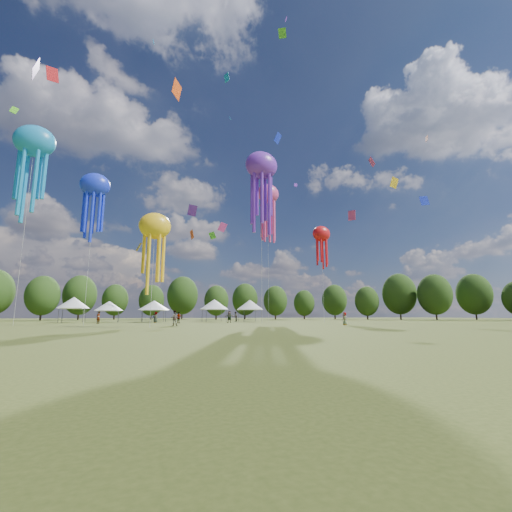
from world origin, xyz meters
name	(u,v)px	position (x,y,z in m)	size (l,w,h in m)	color
ground	(419,346)	(0.00, 0.00, 0.00)	(300.00, 300.00, 0.00)	#384416
spectator_near	(174,318)	(-5.97, 30.12, 0.88)	(0.86, 0.67, 1.76)	gray
spectators_far	(205,317)	(1.28, 47.64, 0.90)	(30.45, 32.12, 1.93)	gray
festival_tents	(166,305)	(-4.51, 55.66, 3.17)	(37.14, 8.03, 4.39)	#47474C
show_kites	(209,193)	(-0.11, 39.96, 20.26)	(47.25, 29.88, 28.35)	#192FE6
small_kites	(210,148)	(0.20, 41.31, 28.57)	(72.17, 59.09, 40.35)	#192FE6
treeline	(166,289)	(-3.87, 62.51, 6.54)	(201.57, 95.24, 13.43)	#38281C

